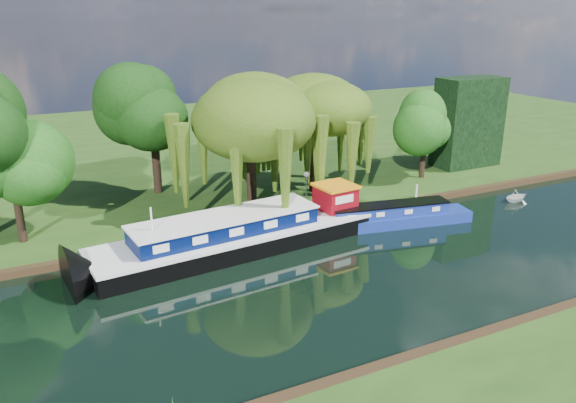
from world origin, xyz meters
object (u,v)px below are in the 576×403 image
dutch_barge (243,233)px  narrowboat (389,217)px  white_cruiser (515,202)px  red_dinghy (240,243)px

dutch_barge → narrowboat: bearing=-10.2°
narrowboat → white_cruiser: size_ratio=5.66×
narrowboat → dutch_barge: bearing=-174.1°
narrowboat → red_dinghy: (-10.33, 1.77, -0.61)m
dutch_barge → narrowboat: 10.48m
white_cruiser → dutch_barge: bearing=87.2°
red_dinghy → dutch_barge: bearing=161.6°
narrowboat → white_cruiser: bearing=9.8°
dutch_barge → white_cruiser: bearing=-8.1°
dutch_barge → white_cruiser: 22.34m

